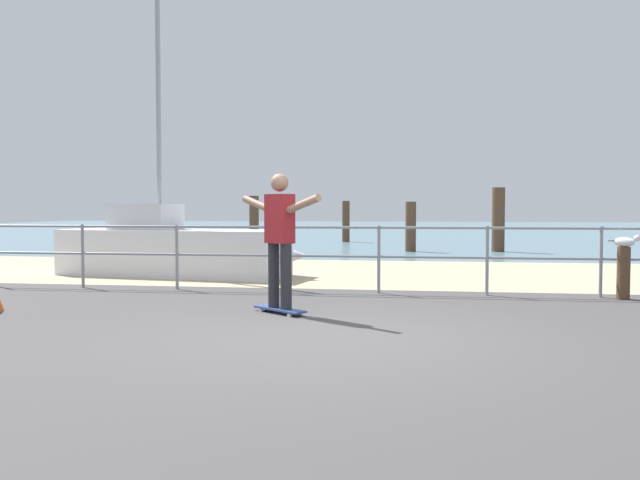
% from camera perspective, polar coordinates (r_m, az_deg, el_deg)
% --- Properties ---
extents(ground_plane, '(24.00, 10.00, 0.04)m').
position_cam_1_polar(ground_plane, '(5.86, -0.51, -10.23)').
color(ground_plane, '#474444').
rests_on(ground_plane, ground).
extents(beach_strip, '(24.00, 6.00, 0.04)m').
position_cam_1_polar(beach_strip, '(13.73, 4.90, -2.80)').
color(beach_strip, tan).
rests_on(beach_strip, ground).
extents(sea_surface, '(72.00, 50.00, 0.04)m').
position_cam_1_polar(sea_surface, '(41.66, 7.51, 0.85)').
color(sea_surface, slate).
rests_on(sea_surface, ground).
extents(railing_fence, '(11.29, 0.05, 1.05)m').
position_cam_1_polar(railing_fence, '(10.36, 0.55, -0.70)').
color(railing_fence, gray).
rests_on(railing_fence, ground).
extents(sailboat, '(5.06, 2.03, 5.32)m').
position_cam_1_polar(sailboat, '(13.27, -11.66, -0.77)').
color(sailboat, silver).
rests_on(sailboat, ground).
extents(skateboard, '(0.75, 0.66, 0.08)m').
position_cam_1_polar(skateboard, '(8.35, -3.41, -5.88)').
color(skateboard, '#334C8C').
rests_on(skateboard, ground).
extents(skateboarder, '(1.18, 0.98, 1.65)m').
position_cam_1_polar(skateboarder, '(8.26, -3.43, 0.65)').
color(skateboarder, '#26262B').
rests_on(skateboarder, skateboard).
extents(bollard_short, '(0.18, 0.18, 0.76)m').
position_cam_1_polar(bollard_short, '(10.50, 24.25, -2.62)').
color(bollard_short, '#513826').
rests_on(bollard_short, ground).
extents(seagull, '(0.38, 0.38, 0.18)m').
position_cam_1_polar(seagull, '(10.46, 24.38, -0.12)').
color(seagull, white).
rests_on(seagull, bollard_short).
extents(groyne_post_0, '(0.32, 0.32, 1.73)m').
position_cam_1_polar(groyne_post_0, '(22.44, -5.59, 1.53)').
color(groyne_post_0, '#513826').
rests_on(groyne_post_0, ground).
extents(groyne_post_1, '(0.29, 0.29, 1.60)m').
position_cam_1_polar(groyne_post_1, '(26.04, 2.20, 1.56)').
color(groyne_post_1, '#513826').
rests_on(groyne_post_1, ground).
extents(groyne_post_2, '(0.32, 0.32, 1.51)m').
position_cam_1_polar(groyne_post_2, '(20.40, 7.67, 1.10)').
color(groyne_post_2, '#513826').
rests_on(groyne_post_2, ground).
extents(groyne_post_3, '(0.38, 0.38, 1.94)m').
position_cam_1_polar(groyne_post_3, '(20.83, 14.83, 1.65)').
color(groyne_post_3, '#513826').
rests_on(groyne_post_3, ground).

